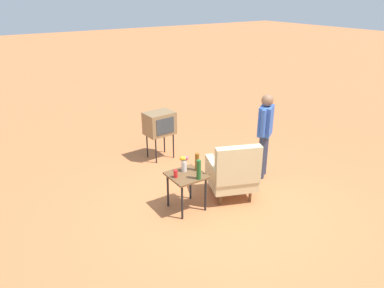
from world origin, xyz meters
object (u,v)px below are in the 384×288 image
(side_table, at_px, (186,180))
(bottle_tall_amber, at_px, (197,162))
(flower_vase, at_px, (184,163))
(bottle_wine_green, at_px, (199,170))
(tv_on_stand, at_px, (160,124))
(soda_can_red, at_px, (176,174))
(armchair, at_px, (233,172))
(person_standing, at_px, (265,131))

(side_table, distance_m, bottle_tall_amber, 0.34)
(flower_vase, bearing_deg, bottle_wine_green, 98.07)
(tv_on_stand, xyz_separation_m, soda_can_red, (0.80, 1.98, -0.09))
(armchair, distance_m, tv_on_stand, 2.20)
(armchair, bearing_deg, side_table, -11.02)
(side_table, height_order, tv_on_stand, tv_on_stand)
(side_table, bearing_deg, bottle_tall_amber, -172.07)
(person_standing, height_order, bottle_tall_amber, person_standing)
(tv_on_stand, bearing_deg, soda_can_red, 68.02)
(bottle_wine_green, bearing_deg, soda_can_red, -41.59)
(person_standing, distance_m, soda_can_red, 2.07)
(person_standing, xyz_separation_m, bottle_tall_amber, (1.63, 0.14, -0.16))
(tv_on_stand, distance_m, bottle_tall_amber, 2.00)
(side_table, relative_size, soda_can_red, 5.18)
(side_table, bearing_deg, soda_can_red, -5.15)
(side_table, relative_size, bottle_wine_green, 1.98)
(armchair, xyz_separation_m, person_standing, (-1.01, -0.33, 0.44))
(tv_on_stand, bearing_deg, bottle_tall_amber, 79.06)
(side_table, distance_m, flower_vase, 0.27)
(bottle_tall_amber, bearing_deg, soda_can_red, 2.00)
(tv_on_stand, xyz_separation_m, bottle_wine_green, (0.52, 2.23, 0.01))
(person_standing, height_order, flower_vase, person_standing)
(armchair, relative_size, side_table, 1.68)
(tv_on_stand, relative_size, bottle_tall_amber, 3.43)
(bottle_tall_amber, relative_size, flower_vase, 1.13)
(armchair, distance_m, side_table, 0.86)
(side_table, height_order, flower_vase, flower_vase)
(armchair, height_order, flower_vase, armchair)
(bottle_tall_amber, bearing_deg, flower_vase, -25.34)
(side_table, relative_size, person_standing, 0.39)
(side_table, distance_m, bottle_wine_green, 0.35)
(soda_can_red, distance_m, bottle_tall_amber, 0.43)
(tv_on_stand, distance_m, bottle_wine_green, 2.29)
(soda_can_red, bearing_deg, tv_on_stand, -111.98)
(armchair, height_order, side_table, armchair)
(armchair, height_order, soda_can_red, armchair)
(bottle_wine_green, bearing_deg, person_standing, -167.39)
(side_table, bearing_deg, armchair, 168.98)
(flower_vase, bearing_deg, person_standing, -178.58)
(side_table, distance_m, tv_on_stand, 2.10)
(side_table, xyz_separation_m, flower_vase, (-0.03, -0.12, 0.24))
(bottle_wine_green, distance_m, flower_vase, 0.35)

